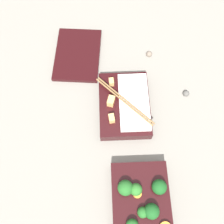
% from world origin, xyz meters
% --- Properties ---
extents(ground_plane, '(3.00, 3.00, 0.00)m').
position_xyz_m(ground_plane, '(0.00, 0.00, 0.00)').
color(ground_plane, gray).
extents(bento_tray_vegetable, '(0.21, 0.15, 0.07)m').
position_xyz_m(bento_tray_vegetable, '(-0.15, -0.00, 0.02)').
color(bento_tray_vegetable, black).
rests_on(bento_tray_vegetable, ground_plane).
extents(bento_tray_rice, '(0.21, 0.17, 0.06)m').
position_xyz_m(bento_tray_rice, '(0.14, 0.02, 0.02)').
color(bento_tray_rice, black).
rests_on(bento_tray_rice, ground_plane).
extents(bento_lid, '(0.22, 0.17, 0.01)m').
position_xyz_m(bento_lid, '(0.34, 0.17, 0.01)').
color(bento_lid, black).
rests_on(bento_lid, ground_plane).
extents(pebble_0, '(0.02, 0.02, 0.02)m').
position_xyz_m(pebble_0, '(0.33, -0.07, 0.01)').
color(pebble_0, '#7A6B5B').
rests_on(pebble_0, ground_plane).
extents(pebble_1, '(0.02, 0.02, 0.02)m').
position_xyz_m(pebble_1, '(0.18, -0.17, 0.01)').
color(pebble_1, '#595651').
rests_on(pebble_1, ground_plane).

